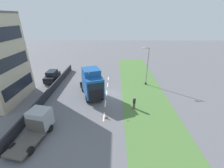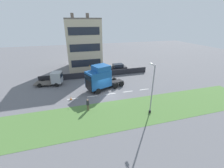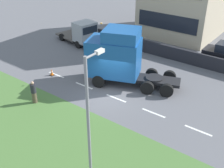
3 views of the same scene
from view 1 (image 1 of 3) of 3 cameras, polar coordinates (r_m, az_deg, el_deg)
name	(u,v)px [view 1 (image 1 of 3)]	position (r m, az deg, el deg)	size (l,w,h in m)	color
ground_plane	(106,95)	(24.17, -2.15, -4.23)	(120.00, 120.00, 0.00)	slate
grass_verge	(144,95)	(24.57, 12.00, -4.27)	(7.00, 44.00, 0.01)	#4C7538
lane_markings	(107,93)	(24.79, -2.06, -3.45)	(0.16, 14.60, 0.00)	white
boundary_wall	(50,91)	(25.99, -22.42, -2.47)	(0.25, 24.00, 1.28)	#232328
lorry_cab	(92,84)	(22.75, -7.55, 0.12)	(4.89, 7.58, 4.71)	black
flatbed_truck	(38,122)	(18.07, -26.35, -12.97)	(3.05, 5.50, 2.61)	#999EA3
parked_car	(52,76)	(31.14, -21.82, 2.76)	(2.06, 4.36, 2.07)	black
lamp_post	(147,68)	(27.41, 13.09, 5.88)	(1.28, 0.31, 6.81)	black
pedestrian	(134,103)	(20.67, 8.43, -7.17)	(0.39, 0.39, 1.73)	brown
traffic_cone_lead	(106,116)	(18.99, -2.33, -12.15)	(0.36, 0.36, 0.58)	black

